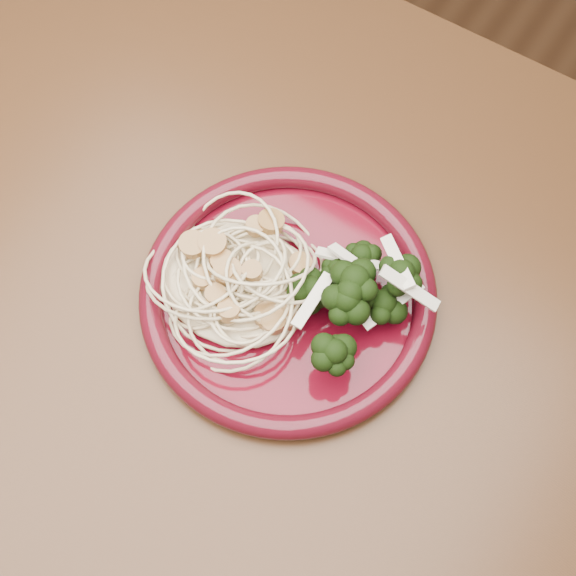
{
  "coord_description": "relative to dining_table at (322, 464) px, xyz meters",
  "views": [
    {
      "loc": [
        0.06,
        -0.15,
        1.33
      ],
      "look_at": [
        -0.08,
        0.08,
        0.77
      ],
      "focal_mm": 50.0,
      "sensor_mm": 36.0,
      "label": 1
    }
  ],
  "objects": [
    {
      "name": "scallop_cluster",
      "position": [
        -0.12,
        0.06,
        0.15
      ],
      "size": [
        0.14,
        0.14,
        0.04
      ],
      "primitive_type": null,
      "rotation": [
        0.0,
        0.0,
        0.35
      ],
      "color": "#AB7D41",
      "rests_on": "spaghetti_pile"
    },
    {
      "name": "spaghetti_pile",
      "position": [
        -0.12,
        0.06,
        0.12
      ],
      "size": [
        0.15,
        0.14,
        0.03
      ],
      "primitive_type": "ellipsoid",
      "rotation": [
        0.0,
        0.0,
        0.35
      ],
      "color": "beige",
      "rests_on": "dinner_plate"
    },
    {
      "name": "dinner_plate",
      "position": [
        -0.08,
        0.08,
        0.11
      ],
      "size": [
        0.3,
        0.3,
        0.02
      ],
      "rotation": [
        0.0,
        0.0,
        0.35
      ],
      "color": "#4D0612",
      "rests_on": "dining_table"
    },
    {
      "name": "broccoli_pile",
      "position": [
        -0.04,
        0.09,
        0.13
      ],
      "size": [
        0.11,
        0.14,
        0.04
      ],
      "primitive_type": "ellipsoid",
      "rotation": [
        0.0,
        0.0,
        0.35
      ],
      "color": "black",
      "rests_on": "dinner_plate"
    },
    {
      "name": "dining_table",
      "position": [
        0.0,
        0.0,
        0.0
      ],
      "size": [
        1.2,
        0.8,
        0.75
      ],
      "color": "#472814",
      "rests_on": "ground"
    },
    {
      "name": "onion_garnish",
      "position": [
        -0.04,
        0.09,
        0.15
      ],
      "size": [
        0.08,
        0.09,
        0.05
      ],
      "primitive_type": null,
      "rotation": [
        0.0,
        0.0,
        0.35
      ],
      "color": "beige",
      "rests_on": "broccoli_pile"
    }
  ]
}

